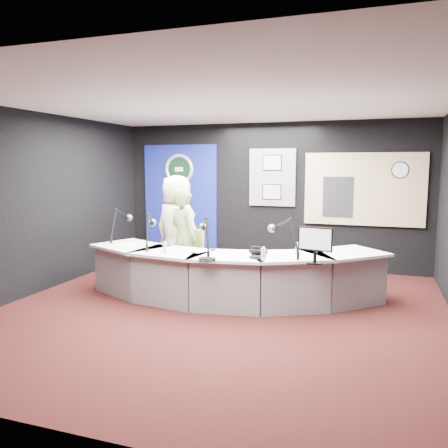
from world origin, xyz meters
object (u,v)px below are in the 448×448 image
(armchair_right, at_px, (184,258))
(person_woman, at_px, (184,239))
(armchair_left, at_px, (177,253))
(broadcast_desk, at_px, (228,275))
(person_man, at_px, (177,229))

(armchair_right, height_order, person_woman, person_woman)
(armchair_left, relative_size, person_woman, 0.61)
(person_woman, bearing_deg, broadcast_desk, -170.57)
(armchair_left, distance_m, armchair_right, 0.56)
(broadcast_desk, bearing_deg, person_woman, 158.56)
(armchair_left, height_order, person_man, person_man)
(broadcast_desk, relative_size, armchair_left, 4.56)
(broadcast_desk, xyz_separation_m, armchair_right, (-0.85, 0.34, 0.14))
(armchair_left, relative_size, person_man, 0.54)
(armchair_right, relative_size, person_woman, 0.63)
(broadcast_desk, distance_m, person_woman, 1.02)
(armchair_right, relative_size, person_man, 0.56)
(armchair_right, height_order, person_man, person_man)
(armchair_left, relative_size, armchair_right, 0.96)
(broadcast_desk, bearing_deg, person_man, 146.23)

